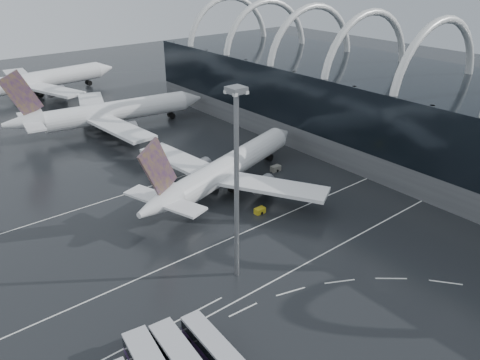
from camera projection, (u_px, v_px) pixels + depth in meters
ground at (271, 272)px, 75.85m from camera, size 420.00×420.00×0.00m
terminal at (396, 109)px, 120.02m from camera, size 42.00×160.00×34.90m
lane_marking_near at (279, 278)px, 74.45m from camera, size 120.00×0.25×0.01m
lane_marking_mid at (226, 240)px, 84.23m from camera, size 120.00×0.25×0.01m
lane_marking_far at (149, 187)px, 103.80m from camera, size 120.00×0.25×0.01m
bus_bay_line_north at (138, 341)px, 62.20m from camera, size 28.00×0.25×0.01m
airliner_main at (225, 169)px, 101.02m from camera, size 53.21×46.09×18.39m
airliner_gate_b at (108, 113)px, 135.51m from camera, size 58.30×52.00×20.24m
airliner_gate_c at (37, 81)px, 169.28m from camera, size 59.60×54.69×21.22m
bus_row_near_d at (214, 348)px, 58.91m from camera, size 3.45×12.31×3.00m
floodlight_mast at (236, 165)px, 67.01m from camera, size 2.35×2.35×30.62m
gse_cart_belly_a at (276, 184)px, 103.84m from camera, size 2.15×1.27×1.18m
gse_cart_belly_c at (260, 211)px, 92.88m from camera, size 2.16×1.28×1.18m
gse_cart_belly_d at (276, 168)px, 111.14m from camera, size 2.39×1.42×1.31m
gse_cart_belly_e at (227, 172)px, 109.57m from camera, size 2.00×1.18×1.09m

